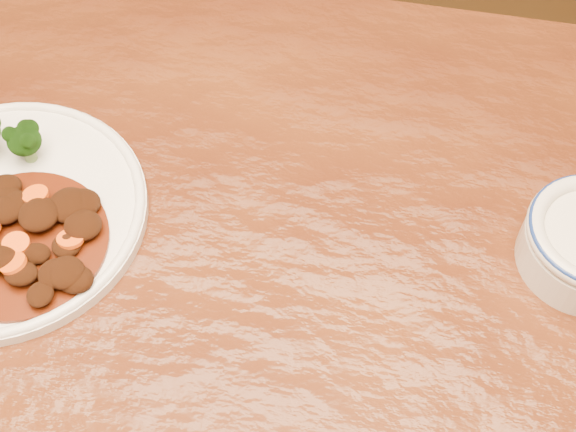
{
  "coord_description": "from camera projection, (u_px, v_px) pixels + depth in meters",
  "views": [
    {
      "loc": [
        0.08,
        -0.33,
        1.39
      ],
      "look_at": [
        0.04,
        0.1,
        0.77
      ],
      "focal_mm": 50.0,
      "sensor_mm": 36.0,
      "label": 1
    }
  ],
  "objects": [
    {
      "name": "mince_stew",
      "position": [
        29.0,
        234.0,
        0.74
      ],
      "size": [
        0.17,
        0.17,
        0.03
      ],
      "color": "#4F1608",
      "rests_on": "dinner_plate"
    },
    {
      "name": "dining_table",
      "position": [
        239.0,
        355.0,
        0.78
      ],
      "size": [
        1.59,
        1.05,
        0.75
      ],
      "rotation": [
        0.0,
        0.0,
        -0.11
      ],
      "color": "#5B2B10",
      "rests_on": "ground"
    },
    {
      "name": "dinner_plate",
      "position": [
        1.0,
        212.0,
        0.77
      ],
      "size": [
        0.28,
        0.28,
        0.02
      ],
      "rotation": [
        0.0,
        0.0,
        -0.08
      ],
      "color": "white",
      "rests_on": "dining_table"
    }
  ]
}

